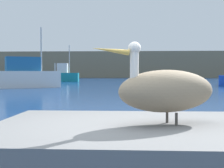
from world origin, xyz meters
The scene contains 5 objects.
hillside_backdrop centered at (0.00, 75.58, 3.10)m, with size 140.00×13.57×6.19m, color #7F755B.
pier_dock centered at (0.57, 0.06, 0.37)m, with size 3.81×2.28×0.74m, color slate.
pelican centered at (0.56, 0.05, 1.11)m, with size 1.42×0.96×0.88m.
fishing_boat_white centered at (-9.19, 22.13, 0.95)m, with size 7.27×5.11×5.15m.
fishing_boat_teal centered at (-10.03, 40.01, 0.84)m, with size 6.53×2.50×5.08m.
Camera 1 is at (0.16, -3.32, 1.31)m, focal length 49.91 mm.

